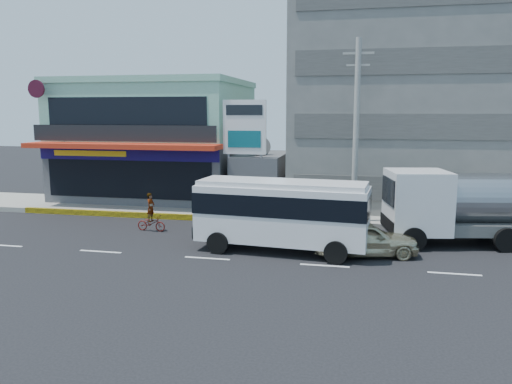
# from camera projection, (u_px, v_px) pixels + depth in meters

# --- Properties ---
(ground) EXTENTS (120.00, 120.00, 0.00)m
(ground) POSITION_uv_depth(u_px,v_px,m) (207.00, 258.00, 21.34)
(ground) COLOR black
(ground) RESTS_ON ground
(sidewalk) EXTENTS (70.00, 5.00, 0.30)m
(sidewalk) POSITION_uv_depth(u_px,v_px,m) (337.00, 215.00, 29.47)
(sidewalk) COLOR gray
(sidewalk) RESTS_ON ground
(shop_building) EXTENTS (12.40, 11.70, 8.00)m
(shop_building) POSITION_uv_depth(u_px,v_px,m) (158.00, 143.00, 35.80)
(shop_building) COLOR #424247
(shop_building) RESTS_ON ground
(concrete_building) EXTENTS (16.00, 12.00, 14.00)m
(concrete_building) POSITION_uv_depth(u_px,v_px,m) (421.00, 99.00, 32.67)
(concrete_building) COLOR gray
(concrete_building) RESTS_ON ground
(gap_structure) EXTENTS (3.00, 6.00, 3.50)m
(gap_structure) POSITION_uv_depth(u_px,v_px,m) (262.00, 180.00, 32.65)
(gap_structure) COLOR #424247
(gap_structure) RESTS_ON ground
(satellite_dish) EXTENTS (1.50, 1.50, 0.15)m
(satellite_dish) POSITION_uv_depth(u_px,v_px,m) (259.00, 154.00, 31.39)
(satellite_dish) COLOR slate
(satellite_dish) RESTS_ON gap_structure
(billboard) EXTENTS (2.60, 0.18, 6.90)m
(billboard) POSITION_uv_depth(u_px,v_px,m) (245.00, 133.00, 29.54)
(billboard) COLOR gray
(billboard) RESTS_ON ground
(utility_pole_near) EXTENTS (1.60, 0.30, 10.00)m
(utility_pole_near) POSITION_uv_depth(u_px,v_px,m) (356.00, 132.00, 26.44)
(utility_pole_near) COLOR #999993
(utility_pole_near) RESTS_ON ground
(minibus) EXTENTS (7.81, 3.21, 3.19)m
(minibus) POSITION_uv_depth(u_px,v_px,m) (282.00, 210.00, 22.14)
(minibus) COLOR silver
(minibus) RESTS_ON ground
(sedan) EXTENTS (4.83, 2.81, 1.54)m
(sedan) POSITION_uv_depth(u_px,v_px,m) (365.00, 238.00, 21.62)
(sedan) COLOR beige
(sedan) RESTS_ON ground
(tanker_truck) EXTENTS (9.20, 4.19, 3.50)m
(tanker_truck) POSITION_uv_depth(u_px,v_px,m) (476.00, 205.00, 23.29)
(tanker_truck) COLOR silver
(tanker_truck) RESTS_ON ground
(motorcycle_rider) EXTENTS (1.62, 0.68, 2.02)m
(motorcycle_rider) POSITION_uv_depth(u_px,v_px,m) (151.00, 219.00, 26.13)
(motorcycle_rider) COLOR #500F0B
(motorcycle_rider) RESTS_ON ground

